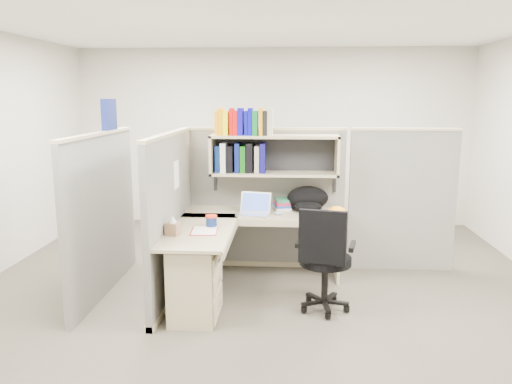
# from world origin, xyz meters

# --- Properties ---
(ground) EXTENTS (6.00, 6.00, 0.00)m
(ground) POSITION_xyz_m (0.00, 0.00, 0.00)
(ground) COLOR #37332A
(ground) RESTS_ON ground
(room_shell) EXTENTS (6.00, 6.00, 6.00)m
(room_shell) POSITION_xyz_m (0.00, 0.00, 1.62)
(room_shell) COLOR #B8B3A6
(room_shell) RESTS_ON ground
(cubicle) EXTENTS (3.79, 1.84, 1.95)m
(cubicle) POSITION_xyz_m (-0.37, 0.45, 0.91)
(cubicle) COLOR #5E5E59
(cubicle) RESTS_ON ground
(desk) EXTENTS (1.74, 1.75, 0.73)m
(desk) POSITION_xyz_m (-0.41, -0.29, 0.44)
(desk) COLOR #9C906E
(desk) RESTS_ON ground
(laptop) EXTENTS (0.39, 0.39, 0.24)m
(laptop) POSITION_xyz_m (-0.11, 0.41, 0.85)
(laptop) COLOR silver
(laptop) RESTS_ON desk
(backpack) EXTENTS (0.53, 0.46, 0.27)m
(backpack) POSITION_xyz_m (0.47, 0.65, 0.86)
(backpack) COLOR black
(backpack) RESTS_ON desk
(orange_cap) EXTENTS (0.22, 0.24, 0.10)m
(orange_cap) POSITION_xyz_m (0.78, 0.45, 0.78)
(orange_cap) COLOR orange
(orange_cap) RESTS_ON desk
(snack_canister) EXTENTS (0.11, 0.11, 0.11)m
(snack_canister) POSITION_xyz_m (-0.48, -0.08, 0.79)
(snack_canister) COLOR navy
(snack_canister) RESTS_ON desk
(tissue_box) EXTENTS (0.14, 0.14, 0.18)m
(tissue_box) POSITION_xyz_m (-0.78, -0.41, 0.82)
(tissue_box) COLOR #8A694E
(tissue_box) RESTS_ON desk
(mouse) EXTENTS (0.10, 0.08, 0.03)m
(mouse) POSITION_xyz_m (0.16, 0.44, 0.75)
(mouse) COLOR #8396BA
(mouse) RESTS_ON desk
(paper_cup) EXTENTS (0.09, 0.09, 0.11)m
(paper_cup) POSITION_xyz_m (-0.07, 0.67, 0.78)
(paper_cup) COLOR silver
(paper_cup) RESTS_ON desk
(book_stack) EXTENTS (0.22, 0.27, 0.11)m
(book_stack) POSITION_xyz_m (0.19, 0.74, 0.79)
(book_stack) COLOR slate
(book_stack) RESTS_ON desk
(loose_paper) EXTENTS (0.25, 0.32, 0.00)m
(loose_paper) POSITION_xyz_m (-0.52, -0.24, 0.73)
(loose_paper) COLOR silver
(loose_paper) RESTS_ON desk
(task_chair) EXTENTS (0.57, 0.52, 1.01)m
(task_chair) POSITION_xyz_m (0.60, -0.36, 0.36)
(task_chair) COLOR black
(task_chair) RESTS_ON ground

